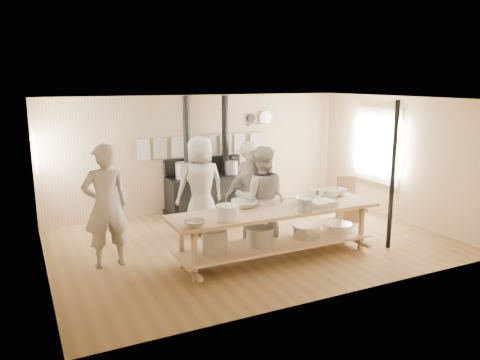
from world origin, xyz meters
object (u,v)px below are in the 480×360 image
(cook_left, at_px, (261,198))
(cook_far_left, at_px, (106,206))
(roasting_pan, at_px, (322,204))
(cook_right, at_px, (254,199))
(chair, at_px, (349,207))
(cook_by_window, at_px, (250,176))
(prep_table, at_px, (275,228))
(stove, at_px, (207,190))
(cook_center, at_px, (200,186))

(cook_left, bearing_deg, cook_far_left, 16.22)
(cook_far_left, xyz_separation_m, cook_left, (2.56, -0.37, -0.08))
(cook_left, bearing_deg, roasting_pan, 160.51)
(cook_right, relative_size, chair, 1.92)
(cook_far_left, bearing_deg, cook_by_window, -153.85)
(prep_table, distance_m, roasting_pan, 0.87)
(stove, distance_m, chair, 3.10)
(stove, xyz_separation_m, cook_by_window, (0.97, -0.17, 0.27))
(stove, height_order, chair, stove)
(chair, bearing_deg, cook_right, -152.18)
(prep_table, height_order, cook_right, cook_right)
(chair, bearing_deg, cook_far_left, -160.70)
(cook_left, bearing_deg, chair, -139.21)
(cook_right, bearing_deg, roasting_pan, 165.01)
(cook_left, xyz_separation_m, cook_center, (-0.64, 1.24, 0.03))
(cook_by_window, relative_size, chair, 1.74)
(stove, height_order, roasting_pan, stove)
(cook_right, bearing_deg, chair, -134.76)
(cook_by_window, xyz_separation_m, roasting_pan, (-0.22, -3.08, 0.11))
(cook_left, distance_m, cook_by_window, 2.55)
(prep_table, xyz_separation_m, cook_by_window, (0.97, 2.85, 0.27))
(cook_center, bearing_deg, cook_left, 117.71)
(cook_left, xyz_separation_m, cook_right, (-0.06, 0.16, -0.04))
(prep_table, relative_size, cook_far_left, 1.82)
(cook_right, bearing_deg, cook_far_left, 27.70)
(cook_far_left, height_order, roasting_pan, cook_far_left)
(chair, bearing_deg, cook_left, -148.54)
(stove, bearing_deg, cook_right, -91.57)
(roasting_pan, bearing_deg, prep_table, 163.15)
(prep_table, xyz_separation_m, roasting_pan, (0.75, -0.23, 0.38))
(cook_left, bearing_deg, stove, -65.84)
(prep_table, bearing_deg, cook_center, 110.46)
(cook_by_window, bearing_deg, roasting_pan, -67.39)
(stove, distance_m, cook_center, 1.50)
(stove, xyz_separation_m, cook_center, (-0.65, -1.28, 0.43))
(chair, bearing_deg, roasting_pan, -125.27)
(cook_right, height_order, cook_by_window, cook_right)
(stove, height_order, cook_center, stove)
(cook_far_left, xyz_separation_m, cook_right, (2.51, -0.21, -0.12))
(roasting_pan, bearing_deg, cook_center, 125.49)
(cook_left, relative_size, cook_center, 0.96)
(stove, height_order, cook_far_left, stove)
(stove, height_order, cook_left, stove)
(cook_by_window, bearing_deg, cook_left, -85.92)
(prep_table, relative_size, cook_right, 2.06)
(cook_center, relative_size, cook_right, 1.09)
(cook_by_window, relative_size, roasting_pan, 3.48)
(cook_center, bearing_deg, stove, -116.71)
(prep_table, distance_m, cook_left, 0.64)
(cook_far_left, relative_size, cook_by_window, 1.25)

